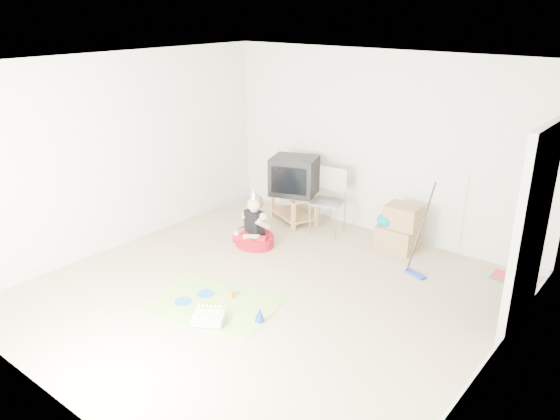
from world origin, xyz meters
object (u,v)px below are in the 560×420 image
Objects in this scene: folding_chair at (328,202)px; birthday_cake at (209,319)px; crt_tv at (294,176)px; tv_stand at (294,205)px; seated_woman at (255,233)px; cardboard_boxes at (399,229)px.

birthday_cake is at bearing -81.91° from folding_chair.
crt_tv is 0.68× the size of folding_chair.
birthday_cake is (0.40, -2.80, -0.43)m from folding_chair.
birthday_cake is (1.04, -2.84, -0.23)m from tv_stand.
folding_chair is 1.16× the size of seated_woman.
cardboard_boxes is at bearing -18.04° from crt_tv.
cardboard_boxes is 0.77× the size of seated_woman.
folding_chair is at bearing 98.09° from birthday_cake.
seated_woman is (0.12, -1.05, -0.56)m from crt_tv.
crt_tv is at bearing 96.35° from seated_woman.
crt_tv reaches higher than tv_stand.
tv_stand is 1.31× the size of cardboard_boxes.
folding_chair is 1.51× the size of cardboard_boxes.
seated_woman is (-0.53, -1.01, -0.29)m from folding_chair.
crt_tv is 1.20m from seated_woman.
folding_chair is 2.86m from birthday_cake.
cardboard_boxes is 1.56× the size of birthday_cake.
tv_stand is at bearing 176.57° from folding_chair.
tv_stand is 2.05× the size of birthday_cake.
folding_chair is at bearing -3.43° from tv_stand.
seated_woman is at bearing -103.91° from crt_tv.
folding_chair is 1.18m from seated_woman.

